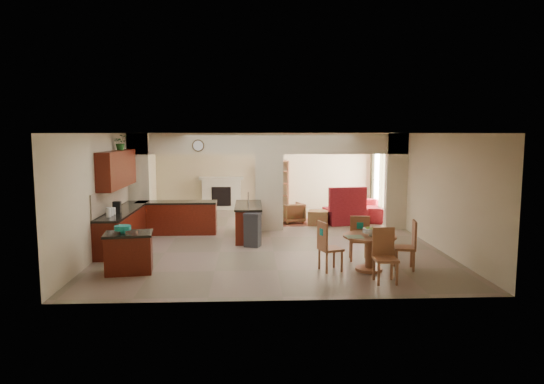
{
  "coord_description": "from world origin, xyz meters",
  "views": [
    {
      "loc": [
        -0.55,
        -12.86,
        2.81
      ],
      "look_at": [
        0.05,
        0.3,
        1.19
      ],
      "focal_mm": 32.0,
      "sensor_mm": 36.0,
      "label": 1
    }
  ],
  "objects_px": {
    "dining_table": "(369,247)",
    "sofa": "(366,207)",
    "armchair": "(291,213)",
    "kitchen_island": "(129,252)"
  },
  "relations": [
    {
      "from": "kitchen_island",
      "to": "dining_table",
      "type": "height_order",
      "value": "kitchen_island"
    },
    {
      "from": "kitchen_island",
      "to": "sofa",
      "type": "relative_size",
      "value": 0.43
    },
    {
      "from": "dining_table",
      "to": "sofa",
      "type": "height_order",
      "value": "dining_table"
    },
    {
      "from": "kitchen_island",
      "to": "sofa",
      "type": "bearing_deg",
      "value": 35.82
    },
    {
      "from": "dining_table",
      "to": "sofa",
      "type": "relative_size",
      "value": 0.45
    },
    {
      "from": "dining_table",
      "to": "sofa",
      "type": "bearing_deg",
      "value": 77.02
    },
    {
      "from": "dining_table",
      "to": "armchair",
      "type": "bearing_deg",
      "value": 102.0
    },
    {
      "from": "armchair",
      "to": "sofa",
      "type": "bearing_deg",
      "value": 178.24
    },
    {
      "from": "sofa",
      "to": "kitchen_island",
      "type": "bearing_deg",
      "value": 144.65
    },
    {
      "from": "dining_table",
      "to": "armchair",
      "type": "relative_size",
      "value": 1.54
    }
  ]
}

